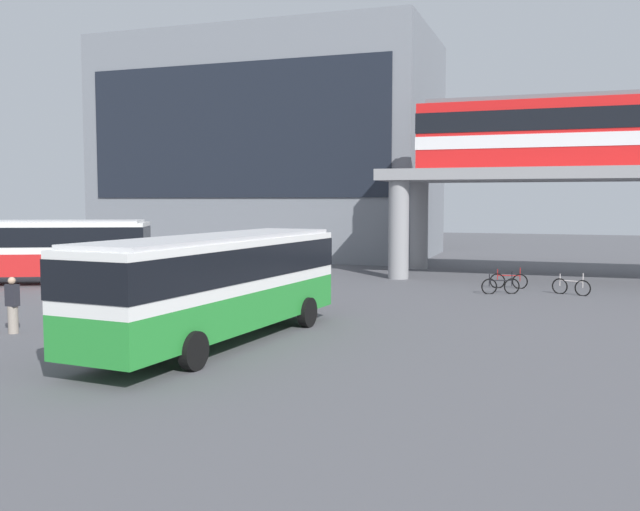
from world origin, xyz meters
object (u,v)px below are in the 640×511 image
(station_building, at_px, (272,149))
(bus_main, at_px, (218,277))
(bicycle_black, at_px, (501,286))
(bicycle_red, at_px, (509,281))
(bicycle_silver, at_px, (571,287))
(pedestrian_walking_across, at_px, (299,283))
(bus_secondary, at_px, (35,245))
(pedestrian_near_building, at_px, (13,307))

(station_building, xyz_separation_m, bus_main, (11.70, -31.95, -6.15))
(station_building, distance_m, bicycle_black, 27.11)
(station_building, height_order, bicycle_red, station_building)
(bicycle_silver, distance_m, pedestrian_walking_across, 12.38)
(bicycle_red, distance_m, pedestrian_walking_across, 11.03)
(bus_secondary, height_order, pedestrian_near_building, bus_secondary)
(bicycle_silver, bearing_deg, pedestrian_near_building, -137.77)
(pedestrian_near_building, bearing_deg, bus_secondary, 127.99)
(bus_secondary, bearing_deg, bicycle_silver, 10.10)
(bus_secondary, height_order, bicycle_silver, bus_secondary)
(station_building, relative_size, bus_main, 2.18)
(bus_main, bearing_deg, pedestrian_walking_across, 94.06)
(bicycle_silver, bearing_deg, bus_secondary, -169.90)
(pedestrian_near_building, bearing_deg, bicycle_silver, 42.23)
(bus_main, distance_m, bicycle_red, 17.80)
(station_building, distance_m, bus_secondary, 22.94)
(bicycle_red, xyz_separation_m, pedestrian_near_building, (-14.18, -16.90, 0.50))
(bicycle_black, xyz_separation_m, bicycle_red, (0.20, 2.21, 0.00))
(bicycle_red, xyz_separation_m, pedestrian_walking_across, (-7.84, -7.74, 0.48))
(pedestrian_walking_across, bearing_deg, station_building, 115.28)
(bicycle_black, distance_m, bicycle_red, 2.22)
(pedestrian_near_building, bearing_deg, station_building, 98.31)
(bus_main, relative_size, bus_secondary, 1.01)
(bicycle_red, bearing_deg, bus_main, -114.13)
(station_building, height_order, bus_secondary, station_building)
(station_building, distance_m, pedestrian_walking_across, 27.00)
(bus_main, height_order, bicycle_silver, bus_main)
(bus_secondary, distance_m, bicycle_red, 23.52)
(bicycle_black, bearing_deg, pedestrian_walking_across, -144.10)
(bus_main, distance_m, bicycle_black, 15.73)
(bus_main, bearing_deg, station_building, 110.12)
(bicycle_silver, relative_size, pedestrian_near_building, 0.92)
(station_building, bearing_deg, pedestrian_walking_across, -64.72)
(station_building, bearing_deg, bus_secondary, -99.72)
(bus_secondary, height_order, bicycle_black, bus_secondary)
(bus_main, height_order, bicycle_red, bus_main)
(bus_secondary, relative_size, bicycle_silver, 6.65)
(station_building, relative_size, bus_secondary, 2.21)
(bus_secondary, xyz_separation_m, bicycle_black, (22.48, 3.81, -1.63))
(bicycle_red, bearing_deg, bicycle_black, -95.22)
(bus_secondary, bearing_deg, bicycle_black, 9.61)
(bus_secondary, relative_size, pedestrian_near_building, 6.11)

